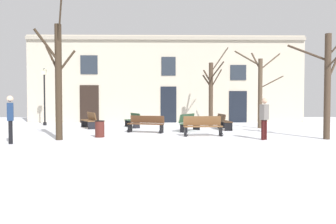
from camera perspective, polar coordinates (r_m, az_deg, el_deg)
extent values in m
plane|color=white|center=(15.06, 0.11, -4.18)|extent=(32.49, 32.49, 0.00)
cube|color=#BCB29E|center=(24.10, -0.27, 5.78)|extent=(20.31, 0.40, 6.38)
cube|color=#A09786|center=(24.22, -0.27, 12.78)|extent=(20.31, 0.30, 0.24)
cube|color=black|center=(24.43, -13.60, 1.38)|extent=(1.37, 0.08, 2.73)
cube|color=#262D38|center=(24.56, -13.66, 8.04)|extent=(1.24, 0.06, 1.36)
cube|color=black|center=(23.84, 0.09, 1.31)|extent=(1.15, 0.08, 2.63)
cube|color=#262D38|center=(23.96, 0.09, 8.02)|extent=(1.03, 0.06, 1.36)
cube|color=black|center=(24.47, 12.14, 0.90)|extent=(1.30, 0.08, 2.31)
cube|color=#262D38|center=(24.54, 12.19, 6.77)|extent=(1.17, 0.06, 1.11)
cylinder|color=#423326|center=(15.22, 26.12, 4.00)|extent=(0.26, 0.26, 4.42)
cylinder|color=#423326|center=(15.54, 23.17, 9.51)|extent=(1.38, 1.15, 0.88)
cylinder|color=#423326|center=(15.50, 26.84, 6.70)|extent=(0.64, 0.36, 1.06)
cylinder|color=#4C3D2D|center=(19.82, 15.83, 3.13)|extent=(0.25, 0.25, 4.06)
cylinder|color=#4C3D2D|center=(20.27, 13.72, 9.11)|extent=(1.38, 1.07, 1.07)
cylinder|color=#4C3D2D|center=(20.16, 17.44, 8.42)|extent=(1.22, 0.17, 0.99)
cylinder|color=#4C3D2D|center=(20.45, 15.14, 8.55)|extent=(0.32, 1.19, 1.19)
cylinder|color=#4C3D2D|center=(19.80, 17.68, 5.02)|extent=(1.23, 0.54, 0.72)
cylinder|color=#423326|center=(20.99, 7.51, 3.08)|extent=(0.27, 0.27, 4.02)
cylinder|color=#423326|center=(20.43, 8.58, 7.21)|extent=(0.64, 1.45, 0.97)
cylinder|color=#423326|center=(20.77, 8.42, 5.75)|extent=(0.66, 0.72, 1.17)
cylinder|color=#423326|center=(21.75, 6.88, 6.21)|extent=(0.39, 1.53, 1.00)
cylinder|color=#423326|center=(21.09, 8.99, 8.98)|extent=(1.11, 0.35, 1.57)
cylinder|color=#423326|center=(21.38, 6.83, 5.40)|extent=(0.53, 0.88, 0.87)
cylinder|color=#382B1E|center=(14.18, -18.61, 4.94)|extent=(0.28, 0.28, 4.76)
cylinder|color=#382B1E|center=(14.13, -20.49, 10.89)|extent=(0.84, 0.80, 1.23)
cylinder|color=#382B1E|center=(14.13, -17.33, 8.43)|extent=(0.77, 0.14, 0.94)
cylinder|color=#382B1E|center=(14.02, -18.44, 14.56)|extent=(0.51, 0.96, 1.66)
cylinder|color=#382B1E|center=(14.76, -19.61, 8.76)|extent=(0.88, 0.90, 1.25)
cylinder|color=black|center=(22.59, -20.80, 1.96)|extent=(0.10, 0.10, 3.29)
cylinder|color=black|center=(22.65, -20.74, -1.95)|extent=(0.22, 0.22, 0.20)
cube|color=beige|center=(22.67, -20.86, 6.57)|extent=(0.24, 0.24, 0.36)
cone|color=black|center=(22.68, -20.86, 7.03)|extent=(0.30, 0.30, 0.14)
cylinder|color=#4C1E19|center=(14.76, -11.86, -2.97)|extent=(0.41, 0.41, 0.71)
torus|color=black|center=(14.73, -11.87, -1.54)|extent=(0.44, 0.44, 0.04)
cube|color=brown|center=(14.93, 6.15, -2.52)|extent=(1.79, 0.60, 0.05)
cube|color=brown|center=(15.11, 5.99, -1.52)|extent=(1.76, 0.25, 0.42)
cube|color=black|center=(14.80, 3.05, -3.42)|extent=(0.09, 0.41, 0.45)
torus|color=black|center=(14.64, 3.16, -4.05)|extent=(0.17, 0.04, 0.17)
cube|color=black|center=(15.14, 9.18, -3.32)|extent=(0.09, 0.41, 0.45)
torus|color=black|center=(14.98, 9.35, -3.94)|extent=(0.17, 0.04, 0.17)
cube|color=#2D4C33|center=(19.76, -6.30, -1.46)|extent=(1.11, 1.79, 0.05)
cube|color=#2D4C33|center=(19.81, -5.71, -0.76)|extent=(0.77, 1.65, 0.40)
cube|color=black|center=(20.55, -6.97, -1.92)|extent=(0.41, 0.22, 0.42)
torus|color=black|center=(20.51, -7.47, -2.30)|extent=(0.09, 0.17, 0.17)
cube|color=black|center=(19.01, -5.57, -2.24)|extent=(0.41, 0.22, 0.42)
torus|color=black|center=(18.96, -6.10, -2.65)|extent=(0.09, 0.17, 0.17)
cube|color=#51331E|center=(16.46, -3.96, -2.09)|extent=(1.89, 1.07, 0.05)
cube|color=#51331E|center=(16.64, -3.67, -1.28)|extent=(1.76, 0.70, 0.37)
cube|color=black|center=(16.83, -6.66, -2.77)|extent=(0.20, 0.42, 0.45)
torus|color=black|center=(16.68, -6.94, -3.31)|extent=(0.17, 0.09, 0.17)
cube|color=black|center=(16.16, -1.13, -2.96)|extent=(0.20, 0.42, 0.45)
torus|color=black|center=(16.00, -1.36, -3.52)|extent=(0.17, 0.09, 0.17)
cube|color=#2D4C33|center=(17.23, 3.93, -1.94)|extent=(1.24, 1.82, 0.05)
cube|color=#2D4C33|center=(17.29, 3.33, -1.06)|extent=(0.98, 1.68, 0.44)
cube|color=black|center=(16.47, 2.77, -2.89)|extent=(0.38, 0.24, 0.43)
torus|color=black|center=(16.41, 3.31, -3.38)|extent=(0.11, 0.16, 0.17)
cube|color=black|center=(18.04, 4.99, -2.45)|extent=(0.38, 0.24, 0.43)
torus|color=black|center=(17.99, 5.49, -2.91)|extent=(0.11, 0.16, 0.17)
cube|color=brown|center=(19.65, -13.84, -1.46)|extent=(1.23, 1.86, 0.05)
cube|color=brown|center=(19.69, -13.25, -0.68)|extent=(0.93, 1.71, 0.44)
cube|color=black|center=(20.51, -14.39, -1.94)|extent=(0.39, 0.24, 0.45)
torus|color=black|center=(20.48, -14.87, -2.36)|extent=(0.10, 0.17, 0.17)
cube|color=black|center=(18.83, -13.22, -2.29)|extent=(0.39, 0.24, 0.45)
torus|color=black|center=(18.80, -13.75, -2.74)|extent=(0.10, 0.17, 0.17)
cube|color=#3D2819|center=(18.51, 9.90, -1.60)|extent=(0.54, 1.89, 0.05)
cube|color=#3D2819|center=(18.45, 9.28, -0.91)|extent=(0.20, 1.87, 0.37)
cube|color=black|center=(17.68, 10.55, -2.53)|extent=(0.41, 0.08, 0.46)
torus|color=black|center=(17.74, 11.10, -3.01)|extent=(0.04, 0.17, 0.17)
cube|color=black|center=(19.38, 9.30, -2.12)|extent=(0.41, 0.08, 0.46)
torus|color=black|center=(19.43, 9.80, -2.55)|extent=(0.04, 0.17, 0.17)
cylinder|color=#350F0F|center=(14.17, 16.66, -2.98)|extent=(0.14, 0.14, 0.83)
cylinder|color=#350F0F|center=(14.02, 16.28, -3.03)|extent=(0.14, 0.14, 0.83)
cube|color=slate|center=(14.05, 16.50, -0.02)|extent=(0.43, 0.42, 0.64)
sphere|color=tan|center=(14.04, 16.52, 1.88)|extent=(0.23, 0.23, 0.23)
cylinder|color=black|center=(13.75, -25.82, -3.17)|extent=(0.14, 0.14, 0.87)
cylinder|color=black|center=(13.57, -25.85, -3.23)|extent=(0.14, 0.14, 0.87)
cube|color=navy|center=(13.61, -25.89, 0.05)|extent=(0.35, 0.44, 0.67)
sphere|color=beige|center=(13.61, -25.92, 2.10)|extent=(0.24, 0.24, 0.24)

